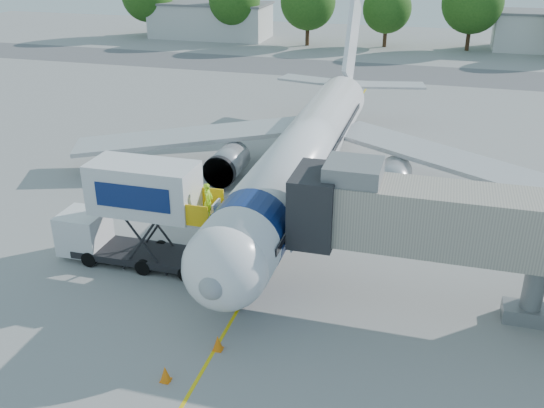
# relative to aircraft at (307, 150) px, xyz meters

# --- Properties ---
(ground) EXTENTS (160.00, 160.00, 0.00)m
(ground) POSITION_rel_aircraft_xyz_m (0.00, -4.12, -2.95)
(ground) COLOR gray
(ground) RESTS_ON ground
(guidance_line) EXTENTS (0.15, 70.00, 0.01)m
(guidance_line) POSITION_rel_aircraft_xyz_m (0.00, -4.12, -2.94)
(guidance_line) COLOR yellow
(guidance_line) RESTS_ON ground
(taxiway_strip) EXTENTS (120.00, 10.00, 0.01)m
(taxiway_strip) POSITION_rel_aircraft_xyz_m (0.00, 37.88, -2.94)
(taxiway_strip) COLOR #59595B
(taxiway_strip) RESTS_ON ground
(aircraft) EXTENTS (34.17, 37.73, 11.35)m
(aircraft) POSITION_rel_aircraft_xyz_m (0.00, 0.00, 0.00)
(aircraft) COLOR white
(aircraft) RESTS_ON ground
(jet_bridge) EXTENTS (13.90, 3.20, 6.60)m
(jet_bridge) POSITION_rel_aircraft_xyz_m (7.99, -11.12, 1.39)
(jet_bridge) COLOR #AAA392
(jet_bridge) RESTS_ON ground
(catering_hiloader) EXTENTS (8.50, 2.44, 5.50)m
(catering_hiloader) POSITION_rel_aircraft_xyz_m (-6.27, -11.12, -0.19)
(catering_hiloader) COLOR black
(catering_hiloader) RESTS_ON ground
(safety_cone_a) EXTENTS (0.42, 0.42, 0.67)m
(safety_cone_a) POSITION_rel_aircraft_xyz_m (0.13, -16.70, -2.63)
(safety_cone_a) COLOR orange
(safety_cone_a) RESTS_ON ground
(safety_cone_b) EXTENTS (0.42, 0.42, 0.66)m
(safety_cone_b) POSITION_rel_aircraft_xyz_m (-1.13, -19.01, -2.63)
(safety_cone_b) COLOR orange
(safety_cone_b) RESTS_ON ground
(outbuilding_left) EXTENTS (18.40, 8.40, 5.30)m
(outbuilding_left) POSITION_rel_aircraft_xyz_m (-28.00, 55.88, -0.29)
(outbuilding_left) COLOR silver
(outbuilding_left) RESTS_ON ground
(tree_b) EXTENTS (7.65, 7.65, 9.75)m
(tree_b) POSITION_rel_aircraft_xyz_m (-23.23, 53.71, 2.97)
(tree_b) COLOR #382314
(tree_b) RESTS_ON ground
(tree_c) EXTENTS (7.87, 7.87, 10.03)m
(tree_c) POSITION_rel_aircraft_xyz_m (-11.88, 53.00, 3.14)
(tree_c) COLOR #382314
(tree_c) RESTS_ON ground
(tree_d) EXTENTS (6.86, 6.86, 8.75)m
(tree_d) POSITION_rel_aircraft_xyz_m (-0.86, 54.93, 2.36)
(tree_d) COLOR #382314
(tree_d) RESTS_ON ground
(tree_e) EXTENTS (8.27, 8.27, 10.55)m
(tree_e) POSITION_rel_aircraft_xyz_m (10.60, 55.13, 3.45)
(tree_e) COLOR #382314
(tree_e) RESTS_ON ground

